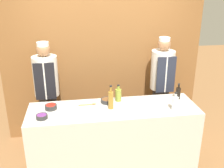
% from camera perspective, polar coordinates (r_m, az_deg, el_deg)
% --- Properties ---
extents(ground_plane, '(14.00, 14.00, 0.00)m').
position_cam_1_polar(ground_plane, '(3.86, 0.31, -17.86)').
color(ground_plane, olive).
extents(cabinet_wall, '(3.17, 0.18, 2.40)m').
position_cam_1_polar(cabinet_wall, '(4.29, -2.00, 4.46)').
color(cabinet_wall, brown).
rests_on(cabinet_wall, ground_plane).
extents(counter, '(2.17, 0.66, 0.94)m').
position_cam_1_polar(counter, '(3.58, 0.32, -12.02)').
color(counter, beige).
rests_on(counter, ground_plane).
extents(sauce_bowl_brown, '(0.17, 0.17, 0.05)m').
position_cam_1_polar(sauce_bowl_brown, '(3.49, -1.08, -3.62)').
color(sauce_bowl_brown, '#2D2D2D').
rests_on(sauce_bowl_brown, counter).
extents(sauce_bowl_red, '(0.15, 0.15, 0.06)m').
position_cam_1_polar(sauce_bowl_red, '(3.40, -13.16, -4.84)').
color(sauce_bowl_red, '#2D2D2D').
rests_on(sauce_bowl_red, counter).
extents(sauce_bowl_purple, '(0.14, 0.14, 0.05)m').
position_cam_1_polar(sauce_bowl_purple, '(3.20, -15.03, -6.84)').
color(sauce_bowl_purple, '#2D2D2D').
rests_on(sauce_bowl_purple, counter).
extents(cutting_board, '(0.33, 0.25, 0.02)m').
position_cam_1_polar(cutting_board, '(3.39, 8.84, -4.99)').
color(cutting_board, white).
rests_on(cutting_board, counter).
extents(bottle_vinegar, '(0.07, 0.07, 0.31)m').
position_cam_1_polar(bottle_vinegar, '(3.29, -0.25, -3.44)').
color(bottle_vinegar, olive).
rests_on(bottle_vinegar, counter).
extents(bottle_oil, '(0.08, 0.08, 0.23)m').
position_cam_1_polar(bottle_oil, '(3.52, 1.38, -2.32)').
color(bottle_oil, olive).
rests_on(bottle_oil, counter).
extents(bottle_soy, '(0.06, 0.06, 0.22)m').
position_cam_1_polar(bottle_soy, '(3.69, 14.21, -1.87)').
color(bottle_soy, black).
rests_on(bottle_soy, counter).
extents(bottle_clear, '(0.08, 0.08, 0.24)m').
position_cam_1_polar(bottle_clear, '(3.35, 13.56, -4.08)').
color(bottle_clear, silver).
rests_on(bottle_clear, counter).
extents(wooden_spoon, '(0.23, 0.04, 0.02)m').
position_cam_1_polar(wooden_spoon, '(3.44, -4.97, -4.43)').
color(wooden_spoon, '#B2844C').
rests_on(wooden_spoon, counter).
extents(chef_left, '(0.36, 0.36, 1.66)m').
position_cam_1_polar(chef_left, '(4.03, -13.91, -1.85)').
color(chef_left, '#28282D').
rests_on(chef_left, ground_plane).
extents(chef_right, '(0.36, 0.36, 1.68)m').
position_cam_1_polar(chef_right, '(4.23, 10.68, -0.34)').
color(chef_right, '#28282D').
rests_on(chef_right, ground_plane).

